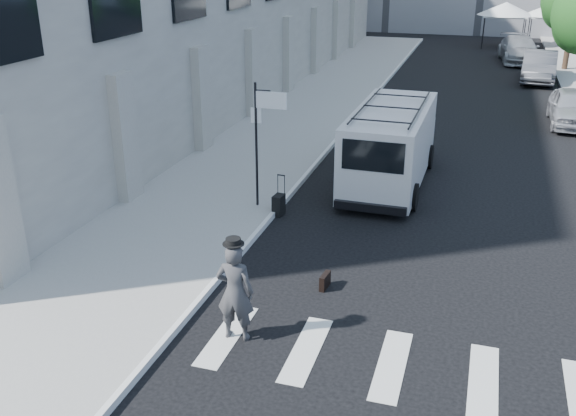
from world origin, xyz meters
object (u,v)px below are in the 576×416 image
Objects in this scene: parked_car_a at (573,107)px; parked_car_c at (519,49)px; cargo_van at (391,144)px; parked_car_b at (539,67)px; businessman at (235,292)px; briefcase at (325,281)px; suitcase at (279,205)px.

parked_car_c is at bearing 96.31° from parked_car_a.
cargo_van is 1.31× the size of parked_car_b.
parked_car_c is at bearing 102.16° from parked_car_b.
parked_car_c is (-0.92, 6.29, -0.02)m from parked_car_b.
businessman is 0.45× the size of parked_car_a.
parked_car_a reaches higher than briefcase.
parked_car_a reaches higher than suitcase.
parked_car_b is (5.58, 25.94, 0.64)m from briefcase.
cargo_van reaches higher than suitcase.
parked_car_a is 0.80× the size of parked_car_c.
briefcase is 32.57m from parked_car_c.
briefcase is (1.16, 2.38, -0.83)m from businessman.
briefcase is at bearing -98.33° from parked_car_b.
businessman reaches higher than parked_car_b.
parked_car_c is at bearing -103.36° from businessman.
businessman is 9.72m from cargo_van.
suitcase is 0.26× the size of parked_car_a.
parked_car_b reaches higher than parked_car_a.
briefcase is 0.07× the size of cargo_van.
businessman is 1.75× the size of suitcase.
parked_car_a is at bearing 57.08° from cargo_van.
parked_car_b is 0.90× the size of parked_car_c.
businessman reaches higher than parked_car_a.
suitcase is 15.54m from parked_car_a.
parked_car_b is (7.83, 22.31, 0.51)m from suitcase.
cargo_van reaches higher than parked_car_b.
businessman is 4.52× the size of briefcase.
businessman is 0.36× the size of parked_car_c.
businessman reaches higher than suitcase.
cargo_van is 19.45m from parked_car_b.
parked_car_a is (7.60, 18.88, -0.25)m from businessman.
briefcase is 0.39× the size of suitcase.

